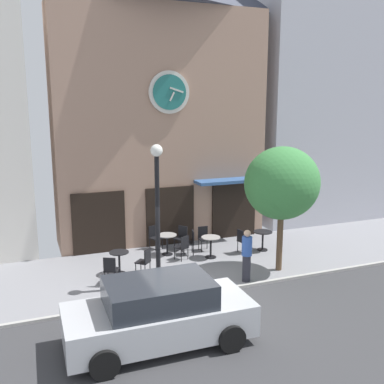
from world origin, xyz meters
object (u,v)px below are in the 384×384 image
object	(u,v)px
cafe_table_center	(263,237)
cafe_chair_corner	(183,246)
cafe_chair_facing_street	(204,236)
cafe_chair_left_end	(243,239)
street_lamp	(158,216)
street_tree	(282,183)
cafe_chair_near_tree	(182,236)
cafe_chair_near_lamp	(190,240)
cafe_table_leftmost	(167,241)
cafe_chair_by_entrance	(145,260)
cafe_chair_curbside	(111,268)
cafe_table_near_curb	(211,243)
parked_car_silver	(159,313)
cafe_chair_facing_wall	(154,236)
pedestrian_blue	(247,255)
cafe_table_near_door	(119,259)

from	to	relation	value
cafe_table_center	cafe_chair_corner	size ratio (longest dim) A/B	0.82
cafe_chair_facing_street	cafe_chair_left_end	world-z (taller)	same
street_lamp	street_tree	distance (m)	4.22
cafe_chair_near_tree	cafe_chair_near_lamp	distance (m)	0.65
cafe_table_leftmost	cafe_chair_left_end	size ratio (longest dim) A/B	0.85
cafe_chair_by_entrance	cafe_chair_curbside	size ratio (longest dim) A/B	1.00
cafe_table_near_curb	cafe_chair_curbside	xyz separation A→B (m)	(-3.83, -1.09, -0.01)
street_tree	cafe_chair_left_end	size ratio (longest dim) A/B	4.60
street_lamp	cafe_chair_curbside	world-z (taller)	street_lamp
cafe_chair_curbside	parked_car_silver	bearing A→B (deg)	-83.91
cafe_table_center	cafe_chair_near_lamp	xyz separation A→B (m)	(-2.71, 0.57, 0.01)
street_tree	cafe_chair_facing_street	bearing A→B (deg)	119.52
parked_car_silver	cafe_chair_corner	bearing A→B (deg)	64.30
cafe_chair_near_tree	cafe_chair_curbside	xyz separation A→B (m)	(-3.16, -2.33, 0.00)
cafe_chair_left_end	cafe_chair_curbside	world-z (taller)	same
street_tree	cafe_chair_facing_wall	distance (m)	5.41
cafe_table_leftmost	cafe_chair_left_end	xyz separation A→B (m)	(2.66, -0.85, -0.01)
cafe_table_near_curb	parked_car_silver	xyz separation A→B (m)	(-3.42, -4.86, 0.22)
cafe_table_center	pedestrian_blue	distance (m)	3.12
cafe_table_leftmost	pedestrian_blue	distance (m)	3.60
cafe_chair_facing_street	cafe_chair_corner	distance (m)	1.33
cafe_chair_facing_wall	cafe_chair_left_end	xyz separation A→B (m)	(2.91, -1.64, 0.00)
cafe_chair_corner	pedestrian_blue	world-z (taller)	pedestrian_blue
cafe_chair_near_tree	cafe_chair_facing_street	bearing A→B (deg)	-25.88
cafe_table_near_door	cafe_chair_curbside	world-z (taller)	cafe_chair_curbside
street_tree	cafe_chair_left_end	distance (m)	3.11
street_tree	cafe_chair_corner	xyz separation A→B (m)	(-2.68, 2.04, -2.41)
cafe_chair_facing_street	cafe_table_leftmost	bearing A→B (deg)	179.89
street_tree	cafe_table_near_door	bearing A→B (deg)	162.74
street_lamp	street_tree	size ratio (longest dim) A/B	1.05
cafe_table_near_curb	cafe_chair_near_lamp	xyz separation A→B (m)	(-0.56, 0.60, -0.01)
street_lamp	cafe_table_near_curb	distance (m)	3.47
cafe_chair_corner	cafe_chair_near_tree	bearing A→B (deg)	72.30
cafe_chair_facing_street	cafe_table_near_curb	bearing A→B (deg)	-95.73
cafe_table_leftmost	cafe_table_center	world-z (taller)	cafe_table_leftmost
cafe_chair_near_lamp	parked_car_silver	size ratio (longest dim) A/B	0.21
street_tree	cafe_chair_near_lamp	distance (m)	4.12
cafe_chair_by_entrance	parked_car_silver	size ratio (longest dim) A/B	0.21
pedestrian_blue	parked_car_silver	world-z (taller)	pedestrian_blue
street_lamp	cafe_table_near_door	size ratio (longest dim) A/B	5.75
cafe_table_near_door	cafe_chair_curbside	distance (m)	0.87
cafe_table_near_curb	cafe_chair_facing_street	distance (m)	0.87
street_tree	cafe_chair_facing_wall	size ratio (longest dim) A/B	4.60
street_lamp	cafe_table_near_door	world-z (taller)	street_lamp
cafe_chair_curbside	pedestrian_blue	xyz separation A→B (m)	(4.01, -1.27, 0.33)
cafe_table_near_door	cafe_chair_left_end	size ratio (longest dim) A/B	0.84
street_tree	pedestrian_blue	size ratio (longest dim) A/B	2.48
cafe_table_center	cafe_chair_left_end	bearing A→B (deg)	-179.45
cafe_table_leftmost	cafe_chair_by_entrance	world-z (taller)	cafe_chair_by_entrance
cafe_chair_by_entrance	cafe_chair_corner	bearing A→B (deg)	28.98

